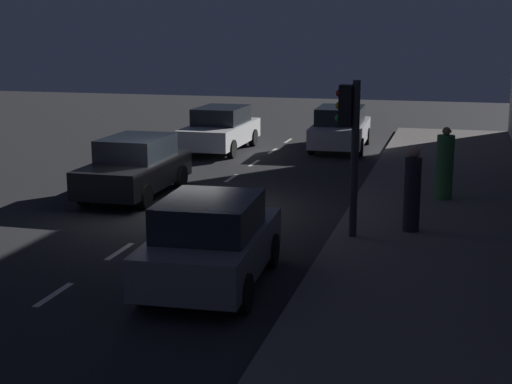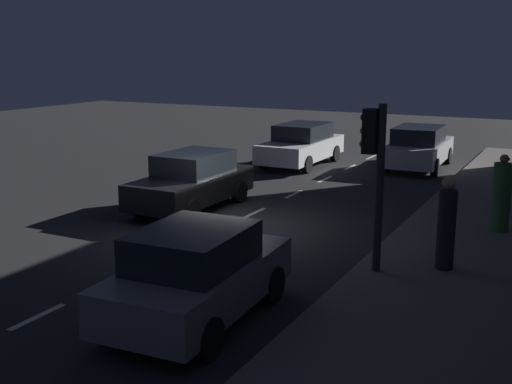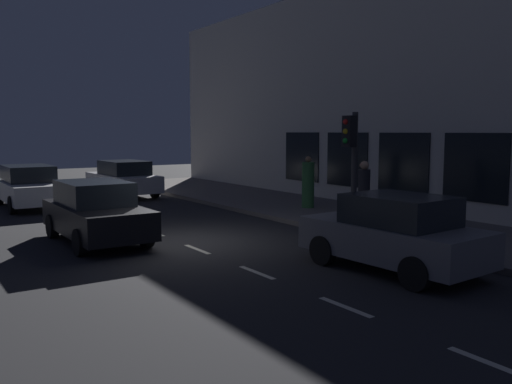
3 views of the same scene
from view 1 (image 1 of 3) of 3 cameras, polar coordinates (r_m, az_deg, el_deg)
The scene contains 10 objects.
ground_plane at distance 18.72m, azimuth -5.58°, elevation -1.39°, with size 60.00×60.00×0.00m, color #232326.
sidewalk at distance 17.57m, azimuth 13.90°, elevation -2.36°, with size 4.50×32.00×0.15m.
lane_centre_line at distance 17.82m, azimuth -6.71°, elevation -2.11°, with size 0.12×27.20×0.01m.
traffic_light at distance 15.53m, azimuth 7.09°, elevation 4.41°, with size 0.50×0.32×3.23m.
parked_car_0 at distance 27.97m, azimuth 6.39°, elevation 4.81°, with size 2.05×4.57×1.58m.
parked_car_1 at distance 27.57m, azimuth -2.69°, elevation 4.77°, with size 1.94×4.53×1.58m.
parked_car_2 at distance 20.32m, azimuth -9.09°, elevation 1.88°, with size 1.86×4.16×1.58m.
parked_car_3 at distance 13.14m, azimuth -3.38°, elevation -3.76°, with size 2.03×3.92×1.58m.
pedestrian_0 at distance 16.37m, azimuth 11.69°, elevation 0.05°, with size 0.44×0.44×1.84m.
pedestrian_1 at distance 19.64m, azimuth 14.03°, elevation 1.90°, with size 0.51×0.51×1.83m.
Camera 1 is at (6.43, -17.02, 4.43)m, focal length 53.09 mm.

